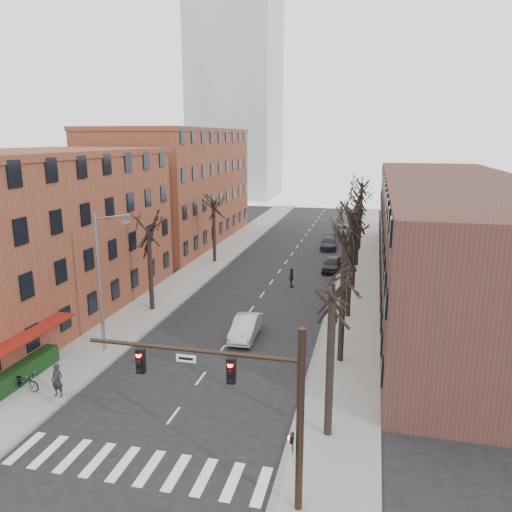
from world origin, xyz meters
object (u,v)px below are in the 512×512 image
Objects in this scene: parked_car_near at (333,264)px; pedestrian_a at (57,380)px; silver_sedan at (246,327)px; bicycle at (24,381)px; parked_car_mid at (329,243)px.

parked_car_near is 2.40× the size of pedestrian_a.
parked_car_near reaches higher than silver_sedan.
silver_sedan is at bearing 54.45° from pedestrian_a.
parked_car_near is at bearing 75.34° from silver_sedan.
pedestrian_a is 0.94× the size of bicycle.
pedestrian_a is (-7.51, -10.26, 0.32)m from silver_sedan.
parked_car_near is 10.56m from parked_car_mid.
parked_car_near is 31.54m from pedestrian_a.
parked_car_near is at bearing -19.34° from bicycle.
parked_car_near reaches higher than parked_car_mid.
silver_sedan reaches higher than parked_car_mid.
parked_car_mid is at bearing -11.34° from bicycle.
parked_car_mid is at bearing 101.93° from parked_car_near.
parked_car_mid is 41.52m from bicycle.
parked_car_near is 2.24× the size of bicycle.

